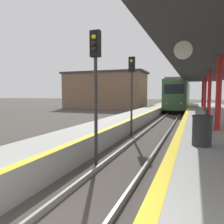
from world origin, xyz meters
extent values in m
cube|color=black|center=(0.00, 32.50, 0.28)|extent=(2.42, 15.08, 0.55)
cube|color=#477247|center=(0.00, 32.50, 2.42)|extent=(2.85, 16.75, 3.75)
cube|color=yellow|center=(0.00, 24.20, 2.42)|extent=(2.80, 0.16, 3.67)
cube|color=black|center=(0.00, 24.14, 3.08)|extent=(2.28, 0.06, 1.12)
cube|color=#59595E|center=(0.00, 32.50, 4.42)|extent=(2.42, 15.91, 0.24)
sphere|color=white|center=(-0.78, 24.14, 1.39)|extent=(0.18, 0.18, 0.18)
sphere|color=white|center=(0.78, 24.14, 1.39)|extent=(0.18, 0.18, 0.18)
cylinder|color=#2D2D2D|center=(-1.05, 4.52, 1.90)|extent=(0.12, 0.12, 3.80)
cube|color=black|center=(-1.05, 4.52, 4.25)|extent=(0.36, 0.20, 0.90)
sphere|color=yellow|center=(-1.05, 4.39, 4.46)|extent=(0.16, 0.16, 0.16)
sphere|color=black|center=(-1.05, 4.39, 4.25)|extent=(0.16, 0.16, 0.16)
sphere|color=black|center=(-1.05, 4.39, 4.05)|extent=(0.16, 0.16, 0.16)
cylinder|color=#2D2D2D|center=(-1.29, 10.16, 1.90)|extent=(0.12, 0.12, 3.80)
cube|color=black|center=(-1.29, 10.16, 4.25)|extent=(0.36, 0.20, 0.90)
sphere|color=yellow|center=(-1.29, 10.02, 4.46)|extent=(0.16, 0.16, 0.16)
sphere|color=black|center=(-1.29, 10.02, 4.25)|extent=(0.16, 0.16, 0.16)
sphere|color=black|center=(-1.29, 10.02, 4.05)|extent=(0.16, 0.16, 0.16)
cylinder|color=red|center=(3.24, 8.49, 2.55)|extent=(0.25, 0.25, 3.36)
cylinder|color=red|center=(3.24, 14.80, 2.55)|extent=(0.25, 0.25, 3.36)
cylinder|color=red|center=(3.24, 21.11, 2.55)|extent=(0.25, 0.25, 3.36)
cylinder|color=red|center=(3.24, 27.42, 2.55)|extent=(0.25, 0.25, 3.36)
cube|color=#2D2D33|center=(3.24, 14.80, 4.33)|extent=(4.67, 31.55, 0.20)
cylinder|color=white|center=(1.84, 4.71, 3.88)|extent=(0.56, 0.04, 0.56)
cylinder|color=#262628|center=(2.46, 4.99, 1.33)|extent=(0.60, 0.60, 0.92)
cylinder|color=#262626|center=(2.46, 4.99, 1.82)|extent=(0.63, 0.63, 0.06)
cube|color=#28282D|center=(2.61, 9.39, 1.31)|extent=(0.44, 2.00, 0.08)
cube|color=#28282D|center=(2.80, 9.39, 1.57)|extent=(0.06, 2.00, 0.44)
cube|color=#262628|center=(2.61, 8.59, 1.07)|extent=(0.35, 0.08, 0.40)
cube|color=#262628|center=(2.61, 10.19, 1.07)|extent=(0.35, 0.08, 0.40)
cube|color=brown|center=(-12.32, 32.82, 2.98)|extent=(13.61, 6.13, 5.96)
cube|color=#383333|center=(-12.32, 32.82, 6.11)|extent=(14.29, 6.44, 0.30)
camera|label=1|loc=(2.19, -2.48, 2.54)|focal=35.00mm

